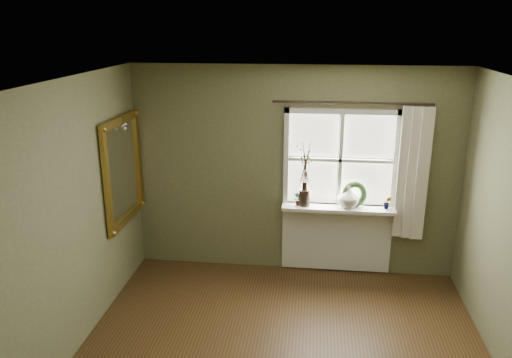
{
  "coord_description": "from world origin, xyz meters",
  "views": [
    {
      "loc": [
        0.24,
        -3.64,
        3.08
      ],
      "look_at": [
        -0.39,
        1.55,
        1.42
      ],
      "focal_mm": 35.0,
      "sensor_mm": 36.0,
      "label": 1
    }
  ],
  "objects_px": {
    "dark_jug": "(304,197)",
    "cream_vase": "(348,197)",
    "wreath": "(354,197)",
    "gilt_mirror": "(123,170)"
  },
  "relations": [
    {
      "from": "cream_vase",
      "to": "wreath",
      "type": "height_order",
      "value": "wreath"
    },
    {
      "from": "cream_vase",
      "to": "gilt_mirror",
      "type": "height_order",
      "value": "gilt_mirror"
    },
    {
      "from": "dark_jug",
      "to": "wreath",
      "type": "relative_size",
      "value": 0.64
    },
    {
      "from": "wreath",
      "to": "dark_jug",
      "type": "bearing_deg",
      "value": 165.38
    },
    {
      "from": "dark_jug",
      "to": "cream_vase",
      "type": "height_order",
      "value": "cream_vase"
    },
    {
      "from": "wreath",
      "to": "gilt_mirror",
      "type": "relative_size",
      "value": 0.25
    },
    {
      "from": "cream_vase",
      "to": "wreath",
      "type": "xyz_separation_m",
      "value": [
        0.07,
        0.04,
        -0.01
      ]
    },
    {
      "from": "cream_vase",
      "to": "dark_jug",
      "type": "bearing_deg",
      "value": 180.0
    },
    {
      "from": "wreath",
      "to": "gilt_mirror",
      "type": "height_order",
      "value": "gilt_mirror"
    },
    {
      "from": "dark_jug",
      "to": "gilt_mirror",
      "type": "relative_size",
      "value": 0.16
    }
  ]
}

